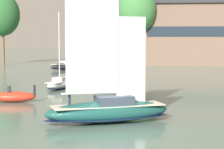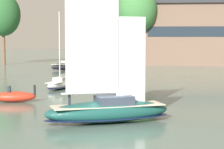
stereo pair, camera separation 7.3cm
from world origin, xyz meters
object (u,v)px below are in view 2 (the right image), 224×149
at_px(tree_shore_left, 137,9).
at_px(sailboat_moored_near_marina, 70,66).
at_px(sailboat_moored_mid_channel, 62,83).
at_px(tree_shore_center, 3,15).
at_px(motor_tender, 14,97).
at_px(sailboat_main, 108,108).

relative_size(tree_shore_left, sailboat_moored_near_marina, 1.47).
bearing_deg(sailboat_moored_mid_channel, tree_shore_center, 117.77).
height_order(tree_shore_left, motor_tender, tree_shore_left).
xyz_separation_m(sailboat_main, motor_tender, (-10.48, 9.38, -0.52)).
bearing_deg(motor_tender, sailboat_moored_near_marina, 93.76).
bearing_deg(sailboat_moored_mid_channel, sailboat_moored_near_marina, 99.35).
height_order(sailboat_main, motor_tender, sailboat_main).
relative_size(tree_shore_left, motor_tender, 3.92).
distance_m(tree_shore_center, motor_tender, 61.24).
relative_size(sailboat_main, motor_tender, 2.91).
xyz_separation_m(sailboat_moored_mid_channel, motor_tender, (-2.26, -11.79, -0.11)).
height_order(tree_shore_left, sailboat_moored_mid_channel, tree_shore_left).
relative_size(tree_shore_center, sailboat_moored_mid_channel, 1.72).
xyz_separation_m(tree_shore_left, sailboat_moored_mid_channel, (-7.47, -44.93, -11.96)).
bearing_deg(motor_tender, sailboat_moored_mid_channel, 79.14).
xyz_separation_m(tree_shore_center, sailboat_main, (31.71, -65.76, -10.45)).
distance_m(sailboat_main, sailboat_moored_mid_channel, 22.71).
relative_size(sailboat_moored_near_marina, motor_tender, 2.66).
distance_m(tree_shore_left, sailboat_main, 67.10).
bearing_deg(tree_shore_center, sailboat_moored_near_marina, -37.05).
height_order(sailboat_main, sailboat_moored_mid_channel, sailboat_main).
bearing_deg(sailboat_moored_near_marina, sailboat_moored_mid_channel, -80.65).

